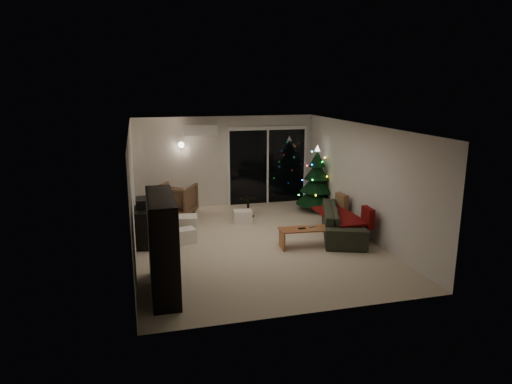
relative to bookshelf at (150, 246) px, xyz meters
The scene contains 18 objects.
room 4.37m from the bookshelf, 51.70° to the left, with size 6.50×7.51×2.60m.
bookshelf is the anchor object (origin of this frame).
media_cabinet 2.63m from the bookshelf, 90.00° to the left, with size 0.48×1.28×0.80m, color black.
stereo 2.60m from the bookshelf, 90.00° to the left, with size 0.41×0.48×0.17m, color black.
armchair 4.55m from the bookshelf, 80.02° to the left, with size 0.90×0.92×0.84m, color brown.
ottoman 3.16m from the bookshelf, 72.93° to the left, with size 0.45×0.45×0.40m, color white.
cardboard_box_a 2.53m from the bookshelf, 71.38° to the left, with size 0.43×0.33×0.31m, color white.
cardboard_box_b 4.18m from the bookshelf, 55.86° to the left, with size 0.45×0.33×0.31m, color white.
side_table 4.70m from the bookshelf, 56.56° to the left, with size 0.41×0.41×0.51m, color black.
floor_lamp 5.32m from the bookshelf, 78.77° to the left, with size 0.29×0.29×1.78m, color black.
sofa 4.72m from the bookshelf, 23.80° to the left, with size 2.23×0.87×0.65m, color #282D20.
sofa_throw 4.62m from the bookshelf, 24.30° to the left, with size 0.70×1.60×0.05m, color maroon.
cushion_a 5.22m from the bookshelf, 29.23° to the left, with size 0.13×0.43×0.43m, color brown.
cushion_b 4.72m from the bookshelf, 15.32° to the left, with size 0.13×0.43×0.43m, color maroon.
coffee_table 3.65m from the bookshelf, 23.70° to the left, with size 1.23×0.43×0.39m, color #A55D2F, non-canonical shape.
remote_a 3.48m from the bookshelf, 24.70° to the left, with size 0.15×0.05×0.02m, color black.
remote_b 3.73m from the bookshelf, 23.79° to the left, with size 0.14×0.04×0.02m, color slate.
christmas_tree 6.00m from the bookshelf, 41.67° to the left, with size 1.10×1.10×1.78m, color black.
Camera 1 is at (-2.35, -9.08, 3.35)m, focal length 32.00 mm.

